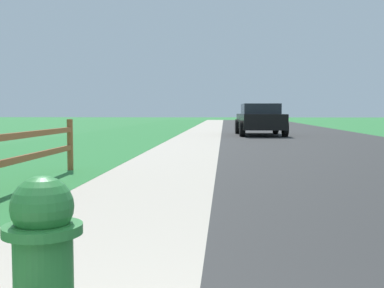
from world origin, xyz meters
The scene contains 5 objects.
ground_plane centered at (0.00, 25.00, 0.00)m, with size 120.00×120.00×0.00m, color #2E7A3A.
road_asphalt centered at (3.50, 27.00, 0.00)m, with size 7.00×66.00×0.01m, color #2F2F2F.
curb_concrete centered at (-3.00, 27.00, 0.00)m, with size 6.00×66.00×0.01m, color #BBAE9D.
grass_verge centered at (-4.50, 27.00, 0.01)m, with size 5.00×66.00×0.00m, color #2E7A3A.
parked_suv_black centered at (1.79, 21.94, 0.74)m, with size 2.24×4.47×1.45m.
Camera 1 is at (0.15, -0.53, 1.12)m, focal length 45.14 mm.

